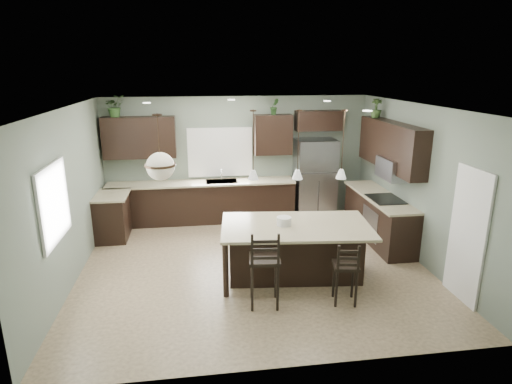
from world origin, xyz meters
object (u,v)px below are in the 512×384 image
object	(u,v)px
bar_stool_left	(264,267)
bar_stool_right	(345,272)
plant_back_left	(115,106)
refrigerator	(315,179)
kitchen_island	(295,251)
serving_dish	(284,221)

from	to	relation	value
bar_stool_left	bar_stool_right	size ratio (longest dim) A/B	1.22
plant_back_left	refrigerator	bearing A→B (deg)	-1.99
bar_stool_right	kitchen_island	bearing A→B (deg)	130.80
refrigerator	plant_back_left	xyz separation A→B (m)	(-4.36, 0.15, 1.70)
refrigerator	plant_back_left	world-z (taller)	plant_back_left
refrigerator	bar_stool_left	bearing A→B (deg)	-115.54
bar_stool_right	plant_back_left	size ratio (longest dim) A/B	2.17
refrigerator	bar_stool_right	distance (m)	3.90
kitchen_island	bar_stool_right	world-z (taller)	bar_stool_right
kitchen_island	bar_stool_left	distance (m)	1.06
bar_stool_left	plant_back_left	xyz separation A→B (m)	(-2.58, 3.87, 2.02)
serving_dish	bar_stool_left	bearing A→B (deg)	-118.56
plant_back_left	bar_stool_left	bearing A→B (deg)	-56.28
serving_dish	bar_stool_right	world-z (taller)	serving_dish
bar_stool_left	bar_stool_right	xyz separation A→B (m)	(1.20, -0.11, -0.11)
bar_stool_right	plant_back_left	xyz separation A→B (m)	(-3.78, 3.98, 2.13)
kitchen_island	bar_stool_right	bearing A→B (deg)	-53.71
refrigerator	bar_stool_right	size ratio (longest dim) A/B	1.87
kitchen_island	plant_back_left	bearing A→B (deg)	142.47
bar_stool_right	plant_back_left	bearing A→B (deg)	143.86
bar_stool_left	plant_back_left	world-z (taller)	plant_back_left
kitchen_island	serving_dish	distance (m)	0.57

